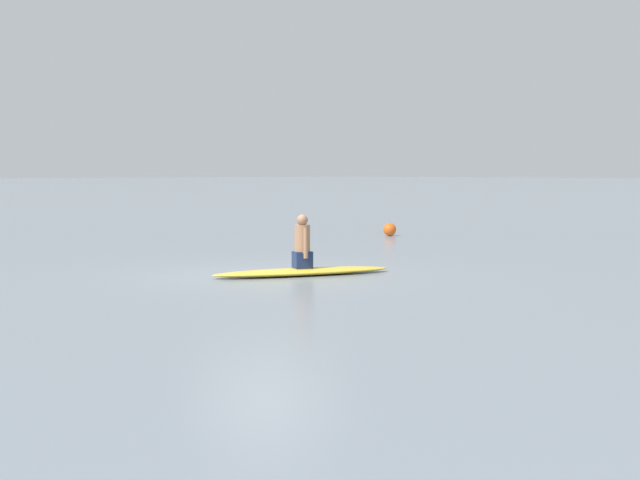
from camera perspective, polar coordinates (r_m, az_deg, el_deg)
name	(u,v)px	position (r m, az deg, el deg)	size (l,w,h in m)	color
ground_plane	(265,276)	(16.56, -3.44, -2.24)	(400.00, 400.00, 0.00)	gray
surfboard	(302,272)	(16.60, -1.11, -1.98)	(3.40, 0.65, 0.13)	gold
person_paddler	(302,244)	(16.55, -1.11, -0.24)	(0.42, 0.39, 0.97)	navy
buoy_marker	(390,229)	(26.65, 4.37, 0.67)	(0.38, 0.38, 0.38)	#E55919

